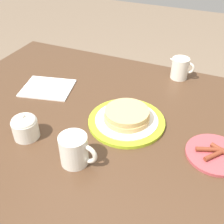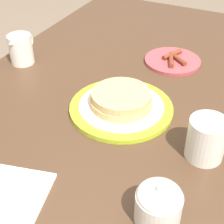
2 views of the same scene
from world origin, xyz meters
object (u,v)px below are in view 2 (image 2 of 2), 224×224
object	(u,v)px
coffee_mug	(207,138)
creamer_pitcher	(21,49)
sugar_bowl	(159,204)
pancake_plate	(121,104)
side_plate_bacon	(173,60)

from	to	relation	value
coffee_mug	creamer_pitcher	size ratio (longest dim) A/B	1.02
sugar_bowl	creamer_pitcher	bearing A→B (deg)	57.77
pancake_plate	creamer_pitcher	bearing A→B (deg)	76.29
coffee_mug	sugar_bowl	size ratio (longest dim) A/B	1.29
side_plate_bacon	sugar_bowl	bearing A→B (deg)	-164.85
side_plate_bacon	creamer_pitcher	distance (m)	0.47
sugar_bowl	pancake_plate	bearing A→B (deg)	35.72
pancake_plate	side_plate_bacon	xyz separation A→B (m)	(0.30, -0.04, -0.01)
pancake_plate	side_plate_bacon	bearing A→B (deg)	-7.65
side_plate_bacon	sugar_bowl	distance (m)	0.58
pancake_plate	coffee_mug	distance (m)	0.24
pancake_plate	sugar_bowl	xyz separation A→B (m)	(-0.27, -0.19, 0.02)
pancake_plate	coffee_mug	size ratio (longest dim) A/B	2.30
creamer_pitcher	sugar_bowl	distance (m)	0.67
pancake_plate	sugar_bowl	world-z (taller)	sugar_bowl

